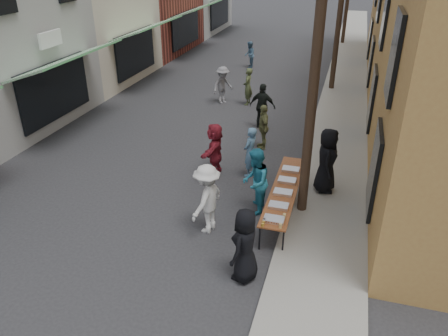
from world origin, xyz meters
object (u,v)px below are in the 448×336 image
Objects in this scene: utility_pole_near at (317,51)px; guest_front_a at (245,245)px; catering_tray_sausage at (274,220)px; serving_table at (285,190)px; guest_front_c at (255,182)px; server at (327,160)px.

utility_pole_near is 4.85m from guest_front_a.
serving_table is at bearing 90.00° from catering_tray_sausage.
guest_front_c reaches higher than serving_table.
utility_pole_near reaches higher than serving_table.
catering_tray_sausage is 1.63m from guest_front_c.
guest_front_a is (-0.40, -1.32, 0.10)m from catering_tray_sausage.
server is at bearing 128.24° from guest_front_c.
catering_tray_sausage is 0.28× the size of guest_front_a.
server is at bearing 71.78° from catering_tray_sausage.
serving_table is 1.65m from catering_tray_sausage.
serving_table is 2.23× the size of guest_front_a.
guest_front_c is (-1.29, -0.38, -3.54)m from utility_pole_near.
server is (1.40, 4.36, 0.20)m from guest_front_a.
serving_table is at bearing 102.81° from guest_front_c.
utility_pole_near reaches higher than server.
serving_table is at bearing -164.18° from utility_pole_near.
guest_front_c is (-0.39, 2.73, 0.07)m from guest_front_a.
server reaches higher than guest_front_a.
serving_table is 2.08× the size of guest_front_c.
guest_front_a is at bearing -106.86° from catering_tray_sausage.
guest_front_c is at bearing 127.86° from server.
serving_table is 1.75m from server.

